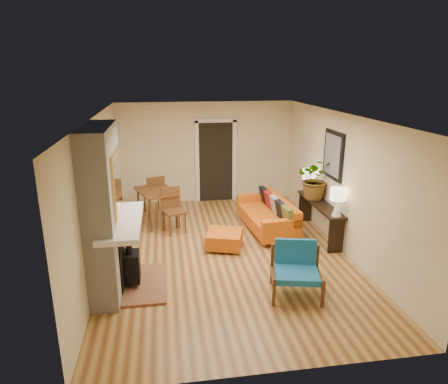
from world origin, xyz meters
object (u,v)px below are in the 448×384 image
Objects in this scene: ottoman at (224,239)px; houseplant at (316,178)px; lamp_near at (338,199)px; lamp_far at (309,178)px; sofa at (270,215)px; console_table at (320,210)px; dining_table at (160,196)px; blue_chair at (296,266)px.

ottoman is 2.35m from houseplant.
lamp_near is 1.50m from lamp_far.
sofa is at bearing -166.41° from lamp_far.
houseplant is (2.05, 0.61, 0.98)m from ottoman.
dining_table is at bearing 159.17° from console_table.
sofa reaches higher than console_table.
lamp_far is (0.94, 0.23, 0.73)m from sofa.
ottoman is at bearing -163.47° from houseplant.
blue_chair is at bearing -95.92° from sofa.
houseplant reaches higher than blue_chair.
blue_chair is (0.86, -1.74, 0.24)m from ottoman.
lamp_far is (2.06, 1.04, 0.87)m from ottoman.
blue_chair is 2.39m from console_table.
lamp_far is 0.44m from houseplant.
dining_table reaches higher than blue_chair.
lamp_near is at bearing -12.70° from ottoman.
houseplant is (-0.01, 0.29, 0.59)m from console_table.
console_table is at bearing -20.83° from dining_table.
blue_chair is at bearing -116.90° from houseplant.
dining_table is at bearing 128.20° from ottoman.
ottoman is 2.12m from console_table.
dining_table is 3.47m from houseplant.
lamp_far is (0.00, 1.50, 0.00)m from lamp_near.
lamp_far is at bearing 90.00° from console_table.
lamp_far reaches higher than dining_table.
lamp_far is (0.00, 0.72, 0.49)m from console_table.
blue_chair reaches higher than sofa.
sofa is 2.18× the size of blue_chair.
dining_table reaches higher than console_table.
houseplant is (1.19, 2.35, 0.74)m from blue_chair.
sofa is 1.21m from lamp_far.
lamp_near is (0.00, -0.78, 0.49)m from console_table.
dining_table reaches higher than ottoman.
houseplant is at bearing -91.34° from lamp_far.
console_table is (0.94, -0.49, 0.25)m from sofa.
lamp_near is at bearing 46.75° from blue_chair.
ottoman is (-1.12, -0.81, -0.14)m from sofa.
sofa is 1.74m from lamp_near.
sofa is 3.67× the size of lamp_far.
blue_chair is 3.92m from dining_table.
lamp_far is at bearing -9.19° from dining_table.
blue_chair is at bearing -57.72° from dining_table.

